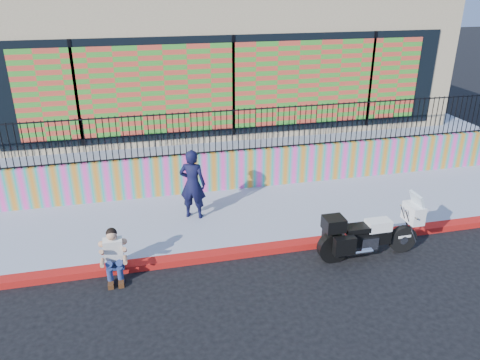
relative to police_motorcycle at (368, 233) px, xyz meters
name	(u,v)px	position (x,y,z in m)	size (l,w,h in m)	color
ground	(274,251)	(-1.90, 0.68, -0.59)	(90.00, 90.00, 0.00)	black
red_curb	(274,248)	(-1.90, 0.68, -0.52)	(16.00, 0.30, 0.15)	#A11B0B
sidewalk	(255,215)	(-1.90, 2.33, -0.52)	(16.00, 3.00, 0.15)	#969EB4
mural_wall	(241,169)	(-1.90, 3.93, 0.11)	(16.00, 0.20, 1.10)	#FF43B1
metal_fence	(241,130)	(-1.90, 3.93, 1.26)	(15.80, 0.04, 1.20)	black
elevated_platform	(210,122)	(-1.90, 9.03, 0.03)	(16.00, 10.00, 1.25)	#969EB4
storefront_building	(209,52)	(-1.90, 8.81, 2.65)	(14.00, 8.06, 4.00)	tan
police_motorcycle	(368,233)	(0.00, 0.00, 0.00)	(2.28, 0.75, 1.42)	black
police_officer	(193,184)	(-3.45, 2.46, 0.44)	(0.64, 0.42, 1.77)	black
seated_man	(114,259)	(-5.35, 0.41, -0.14)	(0.54, 0.71, 1.06)	navy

